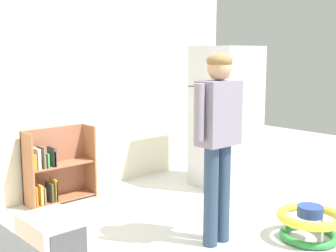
{
  "coord_description": "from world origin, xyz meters",
  "views": [
    {
      "loc": [
        -2.65,
        -2.42,
        1.71
      ],
      "look_at": [
        0.1,
        0.63,
        1.03
      ],
      "focal_mm": 48.0,
      "sensor_mm": 36.0,
      "label": 1
    }
  ],
  "objects_px": {
    "refrigerator": "(226,117)",
    "bookshelf": "(55,170)",
    "pet_carrier": "(53,238)",
    "baby_walker": "(309,223)",
    "standing_person": "(218,131)"
  },
  "relations": [
    {
      "from": "bookshelf",
      "to": "pet_carrier",
      "type": "relative_size",
      "value": 1.54
    },
    {
      "from": "standing_person",
      "to": "pet_carrier",
      "type": "distance_m",
      "value": 1.67
    },
    {
      "from": "standing_person",
      "to": "baby_walker",
      "type": "xyz_separation_m",
      "value": [
        0.69,
        -0.52,
        -0.88
      ]
    },
    {
      "from": "baby_walker",
      "to": "refrigerator",
      "type": "bearing_deg",
      "value": 66.06
    },
    {
      "from": "refrigerator",
      "to": "pet_carrier",
      "type": "xyz_separation_m",
      "value": [
        -2.67,
        -0.43,
        -0.71
      ]
    },
    {
      "from": "bookshelf",
      "to": "standing_person",
      "type": "relative_size",
      "value": 0.5
    },
    {
      "from": "bookshelf",
      "to": "pet_carrier",
      "type": "distance_m",
      "value": 1.5
    },
    {
      "from": "standing_person",
      "to": "baby_walker",
      "type": "distance_m",
      "value": 1.23
    },
    {
      "from": "bookshelf",
      "to": "baby_walker",
      "type": "relative_size",
      "value": 1.41
    },
    {
      "from": "refrigerator",
      "to": "standing_person",
      "type": "bearing_deg",
      "value": -141.51
    },
    {
      "from": "bookshelf",
      "to": "standing_person",
      "type": "distance_m",
      "value": 2.18
    },
    {
      "from": "bookshelf",
      "to": "pet_carrier",
      "type": "xyz_separation_m",
      "value": [
        -0.72,
        -1.3,
        -0.2
      ]
    },
    {
      "from": "refrigerator",
      "to": "standing_person",
      "type": "distance_m",
      "value": 1.83
    },
    {
      "from": "refrigerator",
      "to": "bookshelf",
      "type": "bearing_deg",
      "value": 155.99
    },
    {
      "from": "refrigerator",
      "to": "bookshelf",
      "type": "relative_size",
      "value": 2.09
    }
  ]
}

